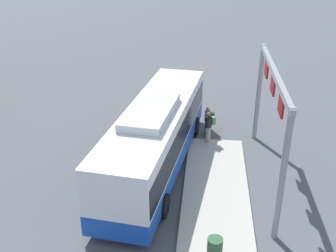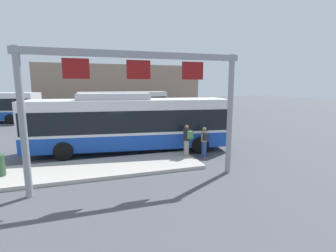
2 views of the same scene
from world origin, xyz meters
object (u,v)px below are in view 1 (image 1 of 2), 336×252
(person_boarding, at_px, (209,126))
(trash_bin, at_px, (215,250))
(person_waiting_near, at_px, (208,121))
(bus_main, at_px, (156,133))

(person_boarding, height_order, trash_bin, person_boarding)
(person_boarding, xyz_separation_m, trash_bin, (-8.64, -0.30, -0.44))
(person_boarding, height_order, person_waiting_near, person_boarding)
(person_waiting_near, relative_size, trash_bin, 1.86)
(bus_main, xyz_separation_m, person_waiting_near, (3.68, -2.38, -0.92))
(bus_main, height_order, person_boarding, bus_main)
(person_boarding, distance_m, person_waiting_near, 1.06)
(bus_main, xyz_separation_m, person_boarding, (2.63, -2.42, -0.76))
(person_boarding, distance_m, trash_bin, 8.66)
(person_waiting_near, bearing_deg, person_boarding, 98.04)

